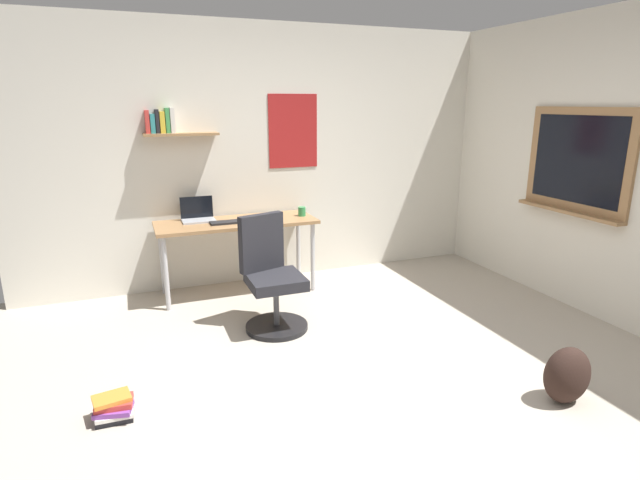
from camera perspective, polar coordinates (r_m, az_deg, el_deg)
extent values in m
plane|color=#ADA393|center=(3.47, 5.54, -16.62)|extent=(5.20, 5.20, 0.00)
cube|color=silver|center=(5.28, -6.24, 9.42)|extent=(5.00, 0.10, 2.60)
cube|color=#997047|center=(4.95, -15.46, 11.50)|extent=(0.68, 0.20, 0.02)
cube|color=#A51E1E|center=(5.28, -3.07, 12.22)|extent=(0.52, 0.01, 0.74)
cube|color=#C63833|center=(4.95, -19.02, 12.56)|extent=(0.04, 0.14, 0.21)
cube|color=teal|center=(4.95, -18.48, 12.41)|extent=(0.04, 0.14, 0.17)
cube|color=black|center=(4.96, -18.00, 12.68)|extent=(0.03, 0.14, 0.21)
cube|color=gold|center=(4.96, -17.47, 12.62)|extent=(0.04, 0.14, 0.19)
cube|color=#3D934C|center=(4.96, -16.94, 12.84)|extent=(0.04, 0.14, 0.22)
cube|color=silver|center=(4.97, -16.43, 12.90)|extent=(0.04, 0.14, 0.23)
cube|color=#997047|center=(5.04, 27.24, 8.14)|extent=(0.04, 1.10, 0.90)
cube|color=black|center=(5.03, 27.12, 8.14)|extent=(0.01, 0.94, 0.76)
cube|color=#997047|center=(5.07, 26.26, 2.95)|extent=(0.12, 1.10, 0.03)
cube|color=#997047|center=(4.93, -9.46, 1.98)|extent=(1.53, 0.57, 0.03)
cylinder|color=#B7B7BC|center=(4.73, -17.07, -3.69)|extent=(0.04, 0.04, 0.70)
cylinder|color=#B7B7BC|center=(5.00, -0.83, -1.94)|extent=(0.04, 0.04, 0.70)
cylinder|color=#B7B7BC|center=(5.15, -17.48, -2.16)|extent=(0.04, 0.04, 0.70)
cylinder|color=#B7B7BC|center=(5.41, -2.48, -0.63)|extent=(0.04, 0.04, 0.70)
cylinder|color=black|center=(4.29, -4.92, -9.75)|extent=(0.52, 0.52, 0.04)
cylinder|color=#4C4C51|center=(4.21, -4.98, -7.41)|extent=(0.05, 0.05, 0.34)
cube|color=#232328|center=(4.14, -5.05, -4.66)|extent=(0.44, 0.44, 0.09)
cube|color=#232328|center=(4.21, -6.66, -0.27)|extent=(0.40, 0.19, 0.48)
cube|color=#ADAFB5|center=(4.97, -13.59, 2.15)|extent=(0.31, 0.21, 0.02)
cube|color=black|center=(5.04, -13.83, 3.65)|extent=(0.31, 0.01, 0.21)
cube|color=black|center=(4.84, -10.18, 2.02)|extent=(0.37, 0.13, 0.02)
ellipsoid|color=#262628|center=(4.90, -6.97, 2.39)|extent=(0.10, 0.06, 0.03)
cylinder|color=#338C4C|center=(5.07, -2.07, 3.26)|extent=(0.08, 0.08, 0.09)
ellipsoid|color=black|center=(3.61, 26.23, -13.59)|extent=(0.32, 0.22, 0.37)
cube|color=black|center=(3.42, -22.24, -18.03)|extent=(0.22, 0.16, 0.04)
cube|color=silver|center=(3.39, -22.26, -17.71)|extent=(0.21, 0.16, 0.02)
cube|color=#7A3D99|center=(3.38, -22.39, -17.34)|extent=(0.24, 0.19, 0.03)
cube|color=#C63833|center=(3.38, -22.33, -16.71)|extent=(0.22, 0.17, 0.03)
cube|color=orange|center=(3.37, -22.57, -16.26)|extent=(0.23, 0.18, 0.03)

